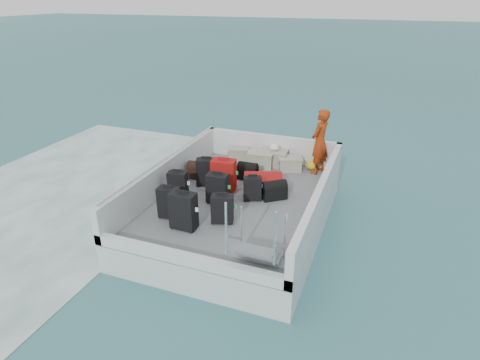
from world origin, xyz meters
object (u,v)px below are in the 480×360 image
object	(u,v)px
suitcase_7	(252,189)
suitcase_8	(263,183)
suitcase_1	(178,185)
suitcase_5	(224,175)
suitcase_4	(217,189)
suitcase_2	(207,172)
crate_1	(261,160)
suitcase_6	(222,209)
crate_3	(290,164)
crate_0	(239,154)
suitcase_3	(183,211)
crate_2	(274,158)
passenger	(320,142)
suitcase_0	(169,203)

from	to	relation	value
suitcase_7	suitcase_8	xyz separation A→B (m)	(0.07, 0.54, -0.10)
suitcase_1	suitcase_5	distance (m)	1.05
suitcase_1	suitcase_4	bearing A→B (deg)	-3.18
suitcase_2	crate_1	world-z (taller)	suitcase_2
suitcase_4	suitcase_8	size ratio (longest dim) A/B	0.76
suitcase_1	suitcase_5	xyz separation A→B (m)	(0.78, 0.71, 0.06)
suitcase_4	suitcase_1	bearing A→B (deg)	-177.08
suitcase_6	suitcase_8	size ratio (longest dim) A/B	0.68
suitcase_5	suitcase_6	bearing A→B (deg)	-76.08
suitcase_2	crate_3	world-z (taller)	suitcase_2
crate_0	crate_1	bearing A→B (deg)	-19.09
suitcase_7	crate_0	distance (m)	2.34
suitcase_3	crate_2	world-z (taller)	suitcase_3
suitcase_3	crate_2	distance (m)	3.64
suitcase_8	crate_1	world-z (taller)	crate_1
crate_0	suitcase_7	bearing A→B (deg)	-61.93
suitcase_7	passenger	world-z (taller)	passenger
suitcase_6	crate_3	world-z (taller)	suitcase_6
passenger	crate_2	bearing A→B (deg)	-74.09
suitcase_1	suitcase_8	distance (m)	1.91
suitcase_0	suitcase_6	xyz separation A→B (m)	(1.06, 0.19, -0.03)
suitcase_0	suitcase_1	bearing A→B (deg)	100.83
suitcase_5	suitcase_7	world-z (taller)	suitcase_5
crate_2	crate_3	distance (m)	0.50
suitcase_8	crate_0	bearing A→B (deg)	18.50
crate_1	suitcase_2	bearing A→B (deg)	-119.01
crate_3	passenger	world-z (taller)	passenger
suitcase_5	suitcase_7	bearing A→B (deg)	-24.70
crate_0	crate_1	distance (m)	0.73
suitcase_1	crate_2	world-z (taller)	suitcase_1
suitcase_2	crate_1	bearing A→B (deg)	43.55
suitcase_4	suitcase_6	world-z (taller)	suitcase_4
suitcase_3	crate_2	xyz separation A→B (m)	(0.73, 3.56, -0.18)
suitcase_6	suitcase_3	bearing A→B (deg)	-159.35
suitcase_6	suitcase_1	bearing A→B (deg)	137.86
suitcase_6	suitcase_8	world-z (taller)	suitcase_6
suitcase_4	crate_3	xyz separation A→B (m)	(1.02, 2.22, -0.16)
suitcase_2	suitcase_7	size ratio (longest dim) A/B	1.21
suitcase_8	crate_1	xyz separation A→B (m)	(-0.47, 1.28, 0.01)
crate_2	crate_3	world-z (taller)	crate_2
crate_1	crate_2	world-z (taller)	crate_2
suitcase_4	suitcase_6	xyz separation A→B (m)	(0.41, -0.72, -0.03)
suitcase_5	crate_3	xyz separation A→B (m)	(1.13, 1.61, -0.20)
suitcase_5	passenger	xyz separation A→B (m)	(1.80, 1.74, 0.44)
suitcase_2	crate_1	distance (m)	1.71
crate_1	passenger	world-z (taller)	passenger
suitcase_6	crate_0	size ratio (longest dim) A/B	1.13
suitcase_6	passenger	distance (m)	3.36
suitcase_2	suitcase_3	world-z (taller)	suitcase_3
suitcase_2	suitcase_8	distance (m)	1.33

